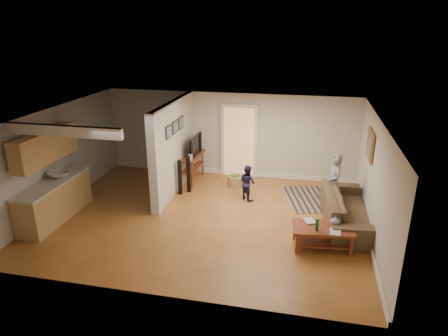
{
  "coord_description": "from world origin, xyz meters",
  "views": [
    {
      "loc": [
        2.28,
        -8.32,
        4.41
      ],
      "look_at": [
        0.36,
        0.53,
        1.1
      ],
      "focal_mm": 32.0,
      "sensor_mm": 36.0,
      "label": 1
    }
  ],
  "objects": [
    {
      "name": "ground",
      "position": [
        0.0,
        0.0,
        0.0
      ],
      "size": [
        7.5,
        7.5,
        0.0
      ],
      "primitive_type": "plane",
      "color": "brown",
      "rests_on": "ground"
    },
    {
      "name": "sofa",
      "position": [
        3.3,
        0.38,
        0.0
      ],
      "size": [
        1.21,
        2.63,
        0.75
      ],
      "primitive_type": "imported",
      "rotation": [
        0.0,
        0.0,
        1.66
      ],
      "color": "#453B22",
      "rests_on": "ground"
    },
    {
      "name": "room_shell",
      "position": [
        -1.07,
        0.43,
        1.46
      ],
      "size": [
        7.54,
        6.02,
        2.52
      ],
      "color": "beige",
      "rests_on": "ground"
    },
    {
      "name": "toy_basket",
      "position": [
        0.36,
        2.08,
        0.17
      ],
      "size": [
        0.46,
        0.46,
        0.41
      ],
      "color": "#8B603C",
      "rests_on": "ground"
    },
    {
      "name": "speaker_right",
      "position": [
        -0.81,
        1.4,
        0.52
      ],
      "size": [
        0.11,
        0.11,
        1.04
      ],
      "primitive_type": "cube",
      "rotation": [
        0.0,
        0.0,
        0.08
      ],
      "color": "black",
      "rests_on": "ground"
    },
    {
      "name": "tv_console",
      "position": [
        -0.94,
        2.19,
        0.73
      ],
      "size": [
        0.49,
        1.28,
        1.1
      ],
      "rotation": [
        0.0,
        0.0,
        -0.01
      ],
      "color": "#612817",
      "rests_on": "ground"
    },
    {
      "name": "area_rug",
      "position": [
        3.0,
        1.76,
        0.01
      ],
      "size": [
        2.71,
        2.27,
        0.01
      ],
      "primitive_type": "cube",
      "rotation": [
        0.0,
        0.0,
        0.26
      ],
      "color": "black",
      "rests_on": "ground"
    },
    {
      "name": "child",
      "position": [
        3.0,
        1.1,
        0.0
      ],
      "size": [
        0.48,
        0.6,
        1.45
      ],
      "primitive_type": "imported",
      "rotation": [
        0.0,
        0.0,
        -1.29
      ],
      "color": "slate",
      "rests_on": "ground"
    },
    {
      "name": "speaker_left",
      "position": [
        -1.0,
        1.2,
        0.49
      ],
      "size": [
        0.11,
        0.11,
        0.98
      ],
      "primitive_type": "cube",
      "rotation": [
        0.0,
        0.0,
        0.11
      ],
      "color": "black",
      "rests_on": "ground"
    },
    {
      "name": "coffee_table",
      "position": [
        2.75,
        -0.79,
        0.37
      ],
      "size": [
        1.28,
        0.84,
        0.72
      ],
      "rotation": [
        0.0,
        0.0,
        0.12
      ],
      "color": "#612817",
      "rests_on": "ground"
    },
    {
      "name": "toddler",
      "position": [
        0.83,
        1.26,
        0.0
      ],
      "size": [
        0.58,
        0.57,
        0.95
      ],
      "primitive_type": "imported",
      "rotation": [
        0.0,
        0.0,
        2.42
      ],
      "color": "#1B1C39",
      "rests_on": "ground"
    }
  ]
}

